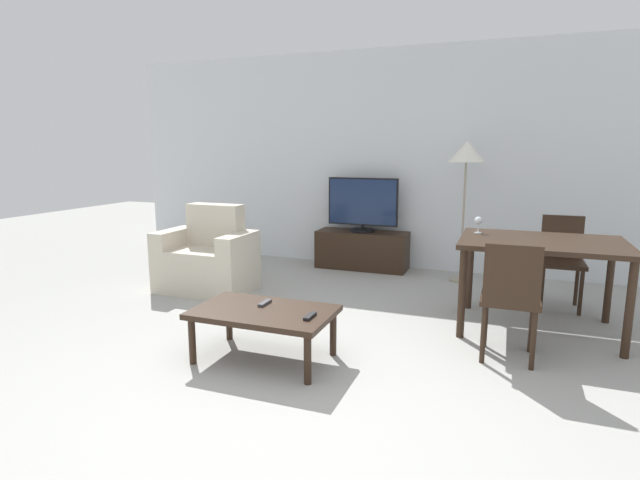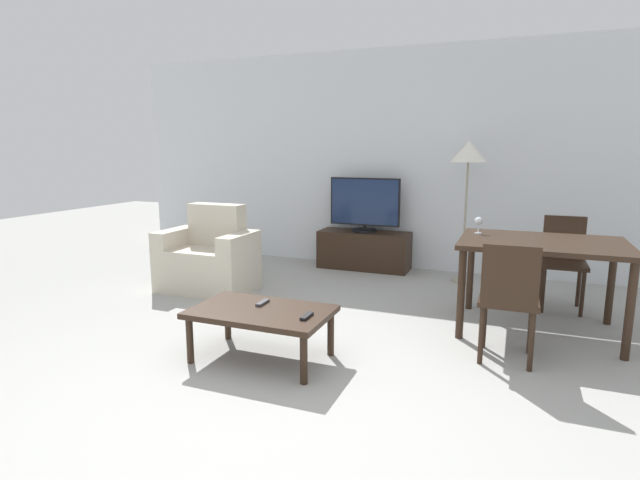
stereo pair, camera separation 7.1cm
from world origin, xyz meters
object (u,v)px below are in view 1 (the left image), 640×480
(wine_glass_left, at_px, (478,222))
(coffee_table, at_px, (264,315))
(remote_secondary, at_px, (265,303))
(dining_chair_near, at_px, (511,295))
(tv_stand, at_px, (362,250))
(dining_chair_far, at_px, (561,256))
(dining_table, at_px, (542,251))
(tv, at_px, (363,205))
(floor_lamp, at_px, (466,158))
(remote_primary, at_px, (310,316))
(armchair, at_px, (208,260))

(wine_glass_left, bearing_deg, coffee_table, -131.46)
(remote_secondary, bearing_deg, dining_chair_near, 15.67)
(tv_stand, distance_m, dining_chair_far, 2.35)
(tv_stand, distance_m, dining_chair_near, 2.93)
(dining_table, relative_size, wine_glass_left, 8.73)
(tv, relative_size, floor_lamp, 0.56)
(coffee_table, height_order, remote_primary, remote_primary)
(armchair, bearing_deg, floor_lamp, 28.54)
(coffee_table, bearing_deg, tv, 92.26)
(dining_table, height_order, dining_chair_far, dining_chair_far)
(tv_stand, distance_m, tv, 0.57)
(remote_secondary, bearing_deg, wine_glass_left, 45.42)
(armchair, height_order, dining_table, armchair)
(remote_secondary, xyz_separation_m, wine_glass_left, (1.38, 1.40, 0.48))
(coffee_table, bearing_deg, tv_stand, 92.26)
(armchair, bearing_deg, coffee_table, -45.20)
(coffee_table, bearing_deg, remote_secondary, 112.60)
(armchair, xyz_separation_m, tv_stand, (1.26, 1.54, -0.09))
(dining_chair_far, height_order, remote_primary, dining_chair_far)
(tv_stand, bearing_deg, dining_chair_near, -53.35)
(dining_chair_near, height_order, wine_glass_left, wine_glass_left)
(dining_chair_far, height_order, wine_glass_left, wine_glass_left)
(dining_table, bearing_deg, wine_glass_left, 161.64)
(remote_primary, xyz_separation_m, remote_secondary, (-0.42, 0.15, 0.00))
(dining_chair_far, bearing_deg, dining_table, -106.27)
(armchair, relative_size, remote_secondary, 6.50)
(tv, relative_size, dining_table, 0.69)
(floor_lamp, xyz_separation_m, wine_glass_left, (0.23, -1.22, -0.53))
(dining_table, xyz_separation_m, remote_primary, (-1.48, -1.39, -0.29))
(armchair, distance_m, floor_lamp, 3.02)
(tv_stand, distance_m, remote_primary, 3.01)
(tv_stand, relative_size, remote_secondary, 7.57)
(armchair, relative_size, dining_chair_far, 1.13)
(dining_chair_near, bearing_deg, tv, 126.68)
(coffee_table, xyz_separation_m, floor_lamp, (1.11, 2.73, 1.06))
(dining_chair_far, relative_size, remote_primary, 5.77)
(dining_chair_near, distance_m, floor_lamp, 2.39)
(dining_chair_near, distance_m, wine_glass_left, 1.05)
(dining_table, xyz_separation_m, floor_lamp, (-0.74, 1.39, 0.72))
(tv, bearing_deg, wine_glass_left, -44.09)
(remote_primary, relative_size, remote_secondary, 1.00)
(dining_table, relative_size, dining_chair_far, 1.47)
(remote_primary, bearing_deg, wine_glass_left, 58.18)
(dining_chair_near, bearing_deg, wine_glass_left, 107.30)
(tv_stand, relative_size, dining_chair_near, 1.31)
(remote_secondary, bearing_deg, tv, 91.41)
(wine_glass_left, bearing_deg, tv_stand, 135.86)
(tv, bearing_deg, armchair, -129.25)
(floor_lamp, height_order, remote_primary, floor_lamp)
(dining_chair_near, xyz_separation_m, floor_lamp, (-0.52, 2.15, 0.90))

